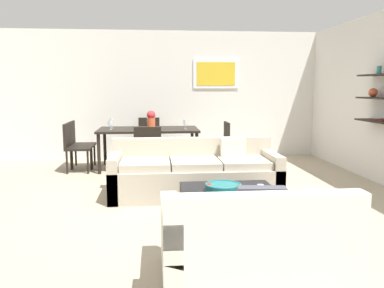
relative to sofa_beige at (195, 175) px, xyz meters
The scene contains 19 objects.
ground_plane 0.45m from the sofa_beige, 94.21° to the right, with size 18.00×18.00×0.00m, color tan.
back_wall_unit 3.38m from the sofa_beige, 84.96° to the left, with size 8.40×0.09×2.70m.
sofa_beige is the anchor object (origin of this frame).
loveseat_white 2.52m from the sofa_beige, 85.16° to the right, with size 1.45×0.90×0.78m.
coffee_table 1.25m from the sofa_beige, 77.70° to the right, with size 1.06×0.91×0.38m.
decorative_bowl 1.27m from the sofa_beige, 81.54° to the right, with size 0.40×0.40×0.08m.
candle_jar 1.47m from the sofa_beige, 66.80° to the right, with size 0.07×0.07×0.09m, color silver.
apple_on_coffee_table 1.24m from the sofa_beige, 88.55° to the right, with size 0.09×0.09×0.09m, color red.
dining_table 2.13m from the sofa_beige, 108.75° to the left, with size 1.84×0.99×0.75m.
dining_chair_foot 1.28m from the sofa_beige, 122.00° to the left, with size 0.44×0.44×0.88m.
dining_chair_right_near 1.89m from the sofa_beige, 69.46° to the left, with size 0.44×0.44×0.88m.
dining_chair_left_near 2.67m from the sofa_beige, 138.74° to the left, with size 0.44×0.44×0.88m.
dining_chair_left_far 2.98m from the sofa_beige, 132.25° to the left, with size 0.44×0.44×0.88m.
dining_chair_head 2.97m from the sofa_beige, 103.11° to the left, with size 0.44×0.44×0.88m.
wine_glass_left_near 2.37m from the sofa_beige, 126.13° to the left, with size 0.08×0.08×0.16m.
wine_glass_left_far 2.57m from the sofa_beige, 122.81° to the left, with size 0.07×0.07×0.18m.
wine_glass_head 2.57m from the sofa_beige, 105.54° to the left, with size 0.06×0.06×0.17m.
wine_glass_right_near 1.94m from the sofa_beige, 89.64° to the left, with size 0.07×0.07×0.17m.
centerpiece_vase 2.16m from the sofa_beige, 107.39° to the left, with size 0.16×0.16×0.34m.
Camera 1 is at (-0.54, -5.15, 1.51)m, focal length 37.46 mm.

